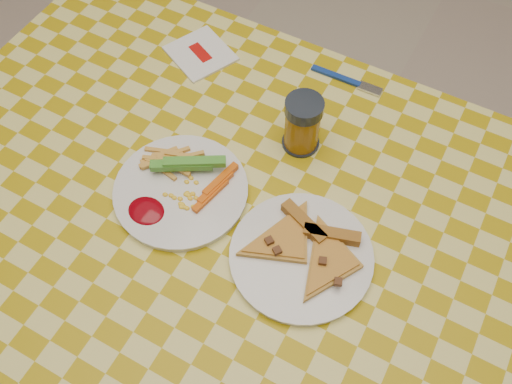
# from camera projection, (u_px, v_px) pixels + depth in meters

# --- Properties ---
(ground) EXTENTS (8.00, 8.00, 0.00)m
(ground) POSITION_uv_depth(u_px,v_px,m) (248.00, 352.00, 1.60)
(ground) COLOR beige
(ground) RESTS_ON ground
(table) EXTENTS (1.28, 0.88, 0.76)m
(table) POSITION_uv_depth(u_px,v_px,m) (243.00, 241.00, 1.03)
(table) COLOR silver
(table) RESTS_ON ground
(plate_left) EXTENTS (0.30, 0.30, 0.01)m
(plate_left) POSITION_uv_depth(u_px,v_px,m) (181.00, 191.00, 0.99)
(plate_left) COLOR silver
(plate_left) RESTS_ON table
(plate_right) EXTENTS (0.26, 0.26, 0.01)m
(plate_right) POSITION_uv_depth(u_px,v_px,m) (301.00, 257.00, 0.92)
(plate_right) COLOR silver
(plate_right) RESTS_ON table
(fries_veggies) EXTENTS (0.19, 0.18, 0.04)m
(fries_veggies) POSITION_uv_depth(u_px,v_px,m) (181.00, 177.00, 0.98)
(fries_veggies) COLOR #E99D4A
(fries_veggies) RESTS_ON plate_left
(pizza_slices) EXTENTS (0.24, 0.21, 0.02)m
(pizza_slices) POSITION_uv_depth(u_px,v_px,m) (307.00, 247.00, 0.91)
(pizza_slices) COLOR gold
(pizza_slices) RESTS_ON plate_right
(drink_glass) EXTENTS (0.07, 0.07, 0.11)m
(drink_glass) POSITION_uv_depth(u_px,v_px,m) (302.00, 124.00, 1.00)
(drink_glass) COLOR black
(drink_glass) RESTS_ON table
(napkin) EXTENTS (0.16, 0.15, 0.01)m
(napkin) POSITION_uv_depth(u_px,v_px,m) (200.00, 54.00, 1.17)
(napkin) COLOR white
(napkin) RESTS_ON table
(fork) EXTENTS (0.15, 0.02, 0.01)m
(fork) POSITION_uv_depth(u_px,v_px,m) (347.00, 80.00, 1.13)
(fork) COLOR navy
(fork) RESTS_ON table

